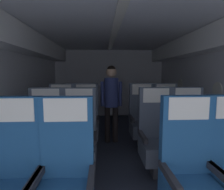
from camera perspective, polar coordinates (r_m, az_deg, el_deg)
ground at (r=3.29m, az=1.18°, el=-18.54°), size 3.72×6.32×0.02m
fuselage_shell at (r=3.23m, az=0.92°, el=10.17°), size 3.60×5.97×2.19m
seat_a_left_window at (r=1.87m, az=-29.05°, el=-22.77°), size 0.49×0.51×1.20m
seat_a_left_aisle at (r=1.72m, az=-14.35°, el=-24.85°), size 0.49×0.51×1.20m
seat_a_right_window at (r=1.86m, az=23.41°, el=-22.61°), size 0.49×0.51×1.20m
seat_b_left_window at (r=2.67m, az=-20.13°, el=-13.26°), size 0.49×0.51×1.20m
seat_b_left_aisle at (r=2.57m, az=-10.24°, el=-13.70°), size 0.49×0.51×1.20m
seat_b_right_aisle at (r=2.84m, az=22.95°, el=-12.17°), size 0.49×0.51×1.20m
seat_b_right_window at (r=2.66m, az=13.88°, el=-13.11°), size 0.49×0.51×1.20m
seat_c_left_window at (r=3.53m, az=-15.63°, el=-8.15°), size 0.49×0.51×1.20m
seat_c_left_aisle at (r=3.46m, az=-8.13°, el=-8.27°), size 0.49×0.51×1.20m
seat_c_right_aisle at (r=3.66m, az=16.68°, el=-7.65°), size 0.49×0.51×1.20m
seat_c_right_window at (r=3.55m, az=9.44°, el=-7.89°), size 0.49×0.51×1.20m
flight_attendant at (r=3.63m, az=-0.21°, el=-0.28°), size 0.43×0.28×1.55m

